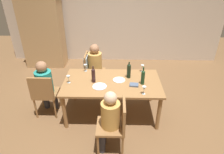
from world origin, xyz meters
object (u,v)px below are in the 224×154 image
at_px(dinner_plate_host, 119,80).
at_px(person_woman_host, 96,65).
at_px(dining_table, 112,85).
at_px(chair_near, 116,123).
at_px(wine_glass_far, 68,78).
at_px(person_man_bearded, 109,118).
at_px(wine_bottle_dark_red, 93,75).
at_px(chair_far_left, 90,67).
at_px(wine_bottle_tall_green, 129,70).
at_px(dinner_plate_guest_left, 100,86).
at_px(person_man_guest, 45,84).
at_px(wine_bottle_short_olive, 143,77).
at_px(armoire_cabinet, 43,29).
at_px(wine_glass_centre, 85,66).
at_px(wine_glass_near_left, 142,67).
at_px(wine_glass_near_right, 144,89).
at_px(chair_left_end, 44,92).

bearing_deg(dinner_plate_host, person_woman_host, 121.68).
bearing_deg(dining_table, chair_near, -84.42).
relative_size(chair_near, person_woman_host, 0.80).
bearing_deg(wine_glass_far, dining_table, 4.23).
height_order(person_man_bearded, wine_bottle_dark_red, person_man_bearded).
height_order(chair_far_left, wine_bottle_tall_green, wine_bottle_tall_green).
height_order(wine_glass_far, dinner_plate_guest_left, wine_glass_far).
relative_size(chair_near, wine_glass_far, 6.17).
height_order(person_man_guest, wine_bottle_short_olive, person_man_guest).
distance_m(armoire_cabinet, wine_glass_centre, 2.36).
relative_size(chair_near, wine_bottle_tall_green, 2.80).
relative_size(wine_bottle_dark_red, wine_glass_near_left, 2.19).
xyz_separation_m(wine_glass_near_right, wine_glass_far, (-1.35, 0.33, 0.00)).
distance_m(chair_left_end, wine_bottle_dark_red, 1.02).
bearing_deg(person_man_bearded, dining_table, -1.64).
height_order(dinner_plate_host, dinner_plate_guest_left, same).
xyz_separation_m(person_woman_host, wine_glass_centre, (-0.17, -0.47, 0.19)).
bearing_deg(person_man_guest, chair_left_end, -90.00).
height_order(person_woman_host, wine_glass_centre, person_woman_host).
height_order(person_woman_host, wine_glass_near_left, person_woman_host).
distance_m(chair_left_end, person_woman_host, 1.34).
height_order(person_man_guest, dinner_plate_guest_left, person_man_guest).
relative_size(wine_glass_near_left, wine_glass_near_right, 1.00).
relative_size(wine_glass_near_right, wine_glass_far, 1.00).
distance_m(wine_bottle_short_olive, wine_glass_centre, 1.22).
bearing_deg(wine_bottle_short_olive, chair_near, -119.95).
height_order(chair_left_end, person_man_bearded, person_man_bearded).
bearing_deg(dinner_plate_guest_left, chair_left_end, 174.68).
relative_size(wine_glass_centre, wine_glass_far, 1.00).
height_order(person_woman_host, person_man_bearded, person_woman_host).
bearing_deg(dining_table, wine_glass_centre, 143.15).
bearing_deg(wine_glass_near_right, armoire_cabinet, 134.00).
height_order(dining_table, person_man_bearded, person_man_bearded).
relative_size(armoire_cabinet, chair_far_left, 2.37).
xyz_separation_m(wine_bottle_tall_green, wine_glass_far, (-1.12, -0.23, -0.05)).
relative_size(wine_bottle_tall_green, wine_bottle_short_olive, 0.96).
height_order(chair_left_end, person_man_guest, person_man_guest).
bearing_deg(dining_table, wine_glass_near_right, -35.60).
bearing_deg(chair_near, person_man_bearded, 90.00).
bearing_deg(wine_bottle_short_olive, wine_glass_far, 179.75).
distance_m(dining_table, chair_left_end, 1.30).
bearing_deg(wine_glass_centre, wine_glass_near_right, -36.24).
bearing_deg(wine_glass_near_right, chair_left_end, 170.55).
distance_m(chair_far_left, chair_left_end, 1.24).
distance_m(chair_near, wine_glass_near_right, 0.75).
bearing_deg(chair_far_left, wine_glass_centre, -2.54).
relative_size(wine_glass_near_right, dinner_plate_host, 0.64).
bearing_deg(wine_glass_centre, armoire_cabinet, 128.32).
bearing_deg(wine_glass_near_left, dining_table, -145.22).
distance_m(dining_table, dinner_plate_guest_left, 0.30).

